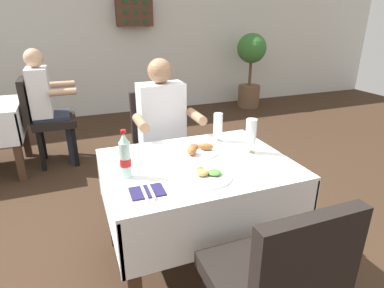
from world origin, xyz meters
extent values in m
plane|color=#382619|center=(0.00, 0.00, 0.00)|extent=(11.00, 11.00, 0.00)
cube|color=silver|center=(0.00, 3.82, 1.37)|extent=(11.00, 0.12, 2.74)
cube|color=white|center=(0.00, -0.09, 0.72)|extent=(1.11, 0.86, 0.02)
cube|color=white|center=(0.00, -0.51, 0.55)|extent=(1.11, 0.02, 0.32)
cube|color=white|center=(0.00, 0.33, 0.55)|extent=(1.11, 0.02, 0.32)
cube|color=white|center=(-0.54, -0.09, 0.55)|extent=(0.02, 0.86, 0.32)
cube|color=white|center=(0.55, -0.09, 0.55)|extent=(0.02, 0.86, 0.32)
cube|color=#472D1E|center=(-0.49, -0.46, 0.36)|extent=(0.07, 0.07, 0.71)
cube|color=#472D1E|center=(0.50, -0.46, 0.36)|extent=(0.07, 0.07, 0.71)
cube|color=#472D1E|center=(-0.49, 0.28, 0.36)|extent=(0.07, 0.07, 0.71)
cube|color=#472D1E|center=(0.50, 0.28, 0.36)|extent=(0.07, 0.07, 0.71)
cube|color=black|center=(0.00, 0.64, 0.49)|extent=(0.44, 0.44, 0.08)
cube|color=black|center=(0.00, 0.89, 0.75)|extent=(0.42, 0.06, 0.44)
cube|color=black|center=(-0.17, 0.47, 0.23)|extent=(0.04, 0.04, 0.45)
cube|color=black|center=(0.17, 0.47, 0.23)|extent=(0.04, 0.04, 0.45)
cube|color=black|center=(-0.17, 0.81, 0.23)|extent=(0.04, 0.04, 0.45)
cube|color=black|center=(0.17, 0.81, 0.23)|extent=(0.04, 0.04, 0.45)
cube|color=black|center=(0.00, -0.82, 0.49)|extent=(0.44, 0.44, 0.08)
cube|color=black|center=(0.00, -1.07, 0.75)|extent=(0.42, 0.06, 0.44)
cube|color=black|center=(0.17, -0.65, 0.23)|extent=(0.04, 0.04, 0.45)
cylinder|color=#282D42|center=(-0.08, 0.44, 0.23)|extent=(0.10, 0.10, 0.45)
cylinder|color=#282D42|center=(0.08, 0.44, 0.23)|extent=(0.10, 0.10, 0.45)
cube|color=#282D42|center=(0.00, 0.60, 0.51)|extent=(0.34, 0.36, 0.12)
cube|color=silver|center=(0.00, 0.68, 0.82)|extent=(0.36, 0.20, 0.50)
sphere|color=#997051|center=(0.00, 0.68, 1.17)|extent=(0.19, 0.19, 0.19)
cylinder|color=#997051|center=(-0.22, 0.45, 0.85)|extent=(0.07, 0.26, 0.07)
cylinder|color=#997051|center=(0.21, 0.45, 0.85)|extent=(0.07, 0.26, 0.07)
cylinder|color=white|center=(-0.02, -0.31, 0.74)|extent=(0.25, 0.25, 0.01)
ellipsoid|color=#4C8E38|center=(0.02, -0.30, 0.76)|extent=(0.10, 0.10, 0.02)
ellipsoid|color=#99602D|center=(-0.04, -0.25, 0.76)|extent=(0.07, 0.10, 0.03)
ellipsoid|color=gold|center=(-0.05, -0.29, 0.76)|extent=(0.08, 0.08, 0.04)
cylinder|color=white|center=(0.06, 0.04, 0.74)|extent=(0.26, 0.26, 0.01)
ellipsoid|color=#99602D|center=(0.00, 0.00, 0.77)|extent=(0.09, 0.10, 0.06)
ellipsoid|color=#99602D|center=(0.11, 0.04, 0.77)|extent=(0.11, 0.09, 0.05)
ellipsoid|color=#C14C33|center=(0.05, 0.10, 0.76)|extent=(0.09, 0.09, 0.03)
cylinder|color=white|center=(0.26, 0.18, 0.73)|extent=(0.07, 0.07, 0.01)
cylinder|color=white|center=(0.26, 0.18, 0.75)|extent=(0.02, 0.02, 0.03)
cylinder|color=white|center=(0.26, 0.18, 0.85)|extent=(0.06, 0.06, 0.17)
cylinder|color=black|center=(0.26, 0.18, 0.83)|extent=(0.06, 0.06, 0.12)
cylinder|color=white|center=(0.37, -0.08, 0.73)|extent=(0.07, 0.07, 0.01)
cylinder|color=white|center=(0.37, -0.08, 0.75)|extent=(0.02, 0.02, 0.03)
cylinder|color=white|center=(0.37, -0.08, 0.86)|extent=(0.07, 0.07, 0.19)
cylinder|color=#C68928|center=(0.37, -0.08, 0.85)|extent=(0.06, 0.06, 0.16)
cylinder|color=silver|center=(-0.43, -0.13, 0.83)|extent=(0.06, 0.06, 0.20)
cylinder|color=red|center=(-0.43, -0.13, 0.82)|extent=(0.06, 0.06, 0.04)
cone|color=silver|center=(-0.43, -0.13, 0.96)|extent=(0.06, 0.06, 0.05)
cylinder|color=red|center=(-0.43, -0.13, 1.00)|extent=(0.03, 0.03, 0.02)
cube|color=#231E4C|center=(-0.37, -0.33, 0.74)|extent=(0.17, 0.13, 0.01)
cube|color=silver|center=(-0.39, -0.33, 0.74)|extent=(0.02, 0.19, 0.01)
cube|color=silver|center=(-0.35, -0.33, 0.74)|extent=(0.02, 0.19, 0.01)
cube|color=white|center=(-1.17, 1.94, 0.55)|extent=(0.02, 0.79, 0.32)
cube|color=#472D1E|center=(-1.22, 1.60, 0.36)|extent=(0.07, 0.07, 0.71)
cube|color=#472D1E|center=(-1.22, 2.27, 0.36)|extent=(0.07, 0.07, 0.71)
cube|color=black|center=(-0.86, 1.94, 0.49)|extent=(0.44, 0.44, 0.08)
cube|color=black|center=(-1.11, 1.94, 0.75)|extent=(0.06, 0.42, 0.44)
cube|color=black|center=(-0.69, 1.77, 0.23)|extent=(0.04, 0.04, 0.45)
cube|color=black|center=(-0.69, 2.11, 0.23)|extent=(0.04, 0.04, 0.45)
cube|color=black|center=(-1.03, 1.77, 0.23)|extent=(0.04, 0.04, 0.45)
cube|color=black|center=(-1.03, 2.11, 0.23)|extent=(0.04, 0.04, 0.45)
cylinder|color=#282D42|center=(-0.72, 1.86, 0.23)|extent=(0.10, 0.10, 0.45)
cylinder|color=#282D42|center=(-0.72, 2.02, 0.23)|extent=(0.10, 0.10, 0.45)
cube|color=#282D42|center=(-0.88, 1.94, 0.51)|extent=(0.36, 0.34, 0.12)
cube|color=silver|center=(-0.96, 1.94, 0.82)|extent=(0.20, 0.36, 0.50)
sphere|color=tan|center=(-0.96, 1.94, 1.17)|extent=(0.19, 0.19, 0.19)
cylinder|color=tan|center=(-0.73, 1.72, 0.85)|extent=(0.26, 0.07, 0.07)
cylinder|color=tan|center=(-0.73, 2.15, 0.85)|extent=(0.26, 0.07, 0.07)
cylinder|color=brown|center=(2.39, 3.29, 0.20)|extent=(0.39, 0.39, 0.40)
cylinder|color=brown|center=(2.39, 3.29, 0.62)|extent=(0.05, 0.05, 0.44)
sphere|color=#387533|center=(2.39, 3.29, 1.04)|extent=(0.51, 0.51, 0.51)
cube|color=#472D1E|center=(0.45, 3.66, 1.62)|extent=(0.56, 0.20, 0.42)
cylinder|color=#193D1E|center=(0.30, 3.62, 1.48)|extent=(0.06, 0.14, 0.06)
cylinder|color=#193D1E|center=(0.45, 3.62, 1.48)|extent=(0.06, 0.14, 0.06)
cylinder|color=#193D1E|center=(0.60, 3.62, 1.48)|extent=(0.06, 0.14, 0.06)
cylinder|color=#193D1E|center=(0.30, 3.62, 1.62)|extent=(0.06, 0.14, 0.06)
cylinder|color=#193D1E|center=(0.45, 3.62, 1.62)|extent=(0.06, 0.14, 0.06)
cylinder|color=#193D1E|center=(0.60, 3.62, 1.62)|extent=(0.06, 0.14, 0.06)
cylinder|color=#193D1E|center=(0.30, 3.62, 1.76)|extent=(0.06, 0.14, 0.06)
cylinder|color=#193D1E|center=(0.45, 3.62, 1.76)|extent=(0.06, 0.14, 0.06)
cylinder|color=#193D1E|center=(0.60, 3.62, 1.76)|extent=(0.06, 0.14, 0.06)
camera|label=1|loc=(-0.66, -1.71, 1.55)|focal=29.87mm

